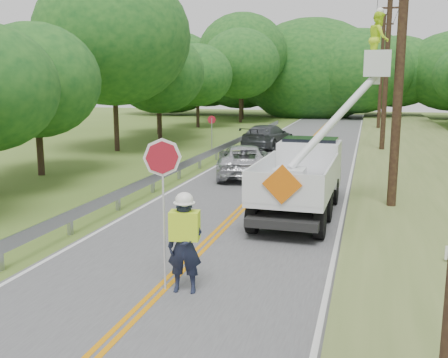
# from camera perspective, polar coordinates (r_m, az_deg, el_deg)

# --- Properties ---
(ground) EXTENTS (140.00, 140.00, 0.00)m
(ground) POSITION_cam_1_polar(r_m,az_deg,el_deg) (10.57, -9.08, -14.02)
(ground) COLOR #425F1E
(ground) RESTS_ON ground
(road) EXTENTS (7.20, 96.00, 0.03)m
(road) POSITION_cam_1_polar(r_m,az_deg,el_deg) (23.47, 5.28, -0.03)
(road) COLOR #4D4D4F
(road) RESTS_ON ground
(guardrail) EXTENTS (0.18, 48.00, 0.77)m
(guardrail) POSITION_cam_1_polar(r_m,az_deg,el_deg) (25.24, -3.33, 2.02)
(guardrail) COLOR #989BA0
(guardrail) RESTS_ON ground
(utility_poles) EXTENTS (1.60, 43.30, 10.00)m
(utility_poles) POSITION_cam_1_polar(r_m,az_deg,el_deg) (25.72, 18.05, 12.22)
(utility_poles) COLOR black
(utility_poles) RESTS_ON ground
(tall_grass_verge) EXTENTS (7.00, 96.00, 0.30)m
(tall_grass_verge) POSITION_cam_1_polar(r_m,az_deg,el_deg) (23.27, 22.74, -0.58)
(tall_grass_verge) COLOR #586C33
(tall_grass_verge) RESTS_ON ground
(treeline_left) EXTENTS (11.20, 54.81, 12.00)m
(treeline_left) POSITION_cam_1_polar(r_m,az_deg,el_deg) (43.75, -4.11, 13.12)
(treeline_left) COLOR #332319
(treeline_left) RESTS_ON ground
(treeline_horizon) EXTENTS (57.03, 13.68, 12.93)m
(treeline_horizon) POSITION_cam_1_polar(r_m,az_deg,el_deg) (64.90, 11.94, 11.58)
(treeline_horizon) COLOR #15471B
(treeline_horizon) RESTS_ON ground
(flagger) EXTENTS (1.20, 0.59, 3.26)m
(flagger) POSITION_cam_1_polar(r_m,az_deg,el_deg) (10.81, -4.44, -6.66)
(flagger) COLOR #191E33
(flagger) RESTS_ON road
(bucket_truck) EXTENTS (3.88, 6.71, 6.56)m
(bucket_truck) POSITION_cam_1_polar(r_m,az_deg,el_deg) (17.96, 9.44, 1.37)
(bucket_truck) COLOR black
(bucket_truck) RESTS_ON road
(suv_silver) EXTENTS (3.66, 5.71, 1.46)m
(suv_silver) POSITION_cam_1_polar(r_m,az_deg,el_deg) (24.10, 2.21, 2.09)
(suv_silver) COLOR silver
(suv_silver) RESTS_ON road
(suv_darkgrey) EXTENTS (3.09, 5.63, 1.55)m
(suv_darkgrey) POSITION_cam_1_polar(r_m,az_deg,el_deg) (34.38, 4.88, 4.76)
(suv_darkgrey) COLOR #3E4246
(suv_darkgrey) RESTS_ON road
(stop_sign_permanent) EXTENTS (0.48, 0.20, 2.37)m
(stop_sign_permanent) POSITION_cam_1_polar(r_m,az_deg,el_deg) (31.18, -1.37, 5.57)
(stop_sign_permanent) COLOR #989BA0
(stop_sign_permanent) RESTS_ON ground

